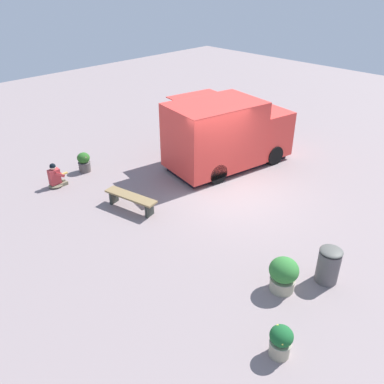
{
  "coord_description": "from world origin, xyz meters",
  "views": [
    {
      "loc": [
        9.27,
        7.35,
        6.63
      ],
      "look_at": [
        2.25,
        0.31,
        0.99
      ],
      "focal_mm": 37.29,
      "sensor_mm": 36.0,
      "label": 1
    }
  ],
  "objects_px": {
    "food_truck": "(226,136)",
    "trash_bin": "(329,265)",
    "plaza_bench": "(131,199)",
    "planter_flowering_near": "(283,274)",
    "planter_flowering_side": "(281,341)",
    "person_customer": "(56,178)",
    "planter_flowering_far": "(84,162)"
  },
  "relations": [
    {
      "from": "food_truck",
      "to": "trash_bin",
      "type": "height_order",
      "value": "food_truck"
    },
    {
      "from": "food_truck",
      "to": "plaza_bench",
      "type": "bearing_deg",
      "value": 0.22
    },
    {
      "from": "planter_flowering_near",
      "to": "planter_flowering_side",
      "type": "xyz_separation_m",
      "value": [
        1.57,
        1.0,
        -0.08
      ]
    },
    {
      "from": "food_truck",
      "to": "person_customer",
      "type": "xyz_separation_m",
      "value": [
        5.4,
        -2.99,
        -0.86
      ]
    },
    {
      "from": "food_truck",
      "to": "planter_flowering_near",
      "type": "xyz_separation_m",
      "value": [
        4.16,
        5.37,
        -0.74
      ]
    },
    {
      "from": "trash_bin",
      "to": "planter_flowering_near",
      "type": "bearing_deg",
      "value": -29.66
    },
    {
      "from": "planter_flowering_near",
      "to": "planter_flowering_side",
      "type": "bearing_deg",
      "value": 32.54
    },
    {
      "from": "plaza_bench",
      "to": "planter_flowering_near",
      "type": "bearing_deg",
      "value": 93.38
    },
    {
      "from": "planter_flowering_near",
      "to": "food_truck",
      "type": "bearing_deg",
      "value": -127.8
    },
    {
      "from": "person_customer",
      "to": "planter_flowering_near",
      "type": "distance_m",
      "value": 8.45
    },
    {
      "from": "person_customer",
      "to": "planter_flowering_side",
      "type": "height_order",
      "value": "person_customer"
    },
    {
      "from": "planter_flowering_side",
      "to": "planter_flowering_near",
      "type": "bearing_deg",
      "value": -147.46
    },
    {
      "from": "food_truck",
      "to": "person_customer",
      "type": "relative_size",
      "value": 5.69
    },
    {
      "from": "planter_flowering_far",
      "to": "planter_flowering_side",
      "type": "relative_size",
      "value": 1.03
    },
    {
      "from": "person_customer",
      "to": "plaza_bench",
      "type": "bearing_deg",
      "value": 107.06
    },
    {
      "from": "person_customer",
      "to": "planter_flowering_far",
      "type": "xyz_separation_m",
      "value": [
        -1.32,
        -0.33,
        0.04
      ]
    },
    {
      "from": "planter_flowering_far",
      "to": "trash_bin",
      "type": "relative_size",
      "value": 0.78
    },
    {
      "from": "person_customer",
      "to": "trash_bin",
      "type": "bearing_deg",
      "value": 104.17
    },
    {
      "from": "person_customer",
      "to": "trash_bin",
      "type": "height_order",
      "value": "trash_bin"
    },
    {
      "from": "planter_flowering_far",
      "to": "plaza_bench",
      "type": "xyz_separation_m",
      "value": [
        0.4,
        3.34,
        -0.01
      ]
    },
    {
      "from": "person_customer",
      "to": "planter_flowering_near",
      "type": "relative_size",
      "value": 1.01
    },
    {
      "from": "person_customer",
      "to": "food_truck",
      "type": "bearing_deg",
      "value": 151.04
    },
    {
      "from": "planter_flowering_near",
      "to": "planter_flowering_far",
      "type": "xyz_separation_m",
      "value": [
        -0.09,
        -8.69,
        -0.08
      ]
    },
    {
      "from": "person_customer",
      "to": "plaza_bench",
      "type": "height_order",
      "value": "person_customer"
    },
    {
      "from": "planter_flowering_far",
      "to": "planter_flowering_side",
      "type": "distance_m",
      "value": 9.83
    },
    {
      "from": "planter_flowering_near",
      "to": "planter_flowering_side",
      "type": "relative_size",
      "value": 1.22
    },
    {
      "from": "person_customer",
      "to": "planter_flowering_side",
      "type": "xyz_separation_m",
      "value": [
        0.33,
        9.36,
        0.04
      ]
    },
    {
      "from": "plaza_bench",
      "to": "trash_bin",
      "type": "relative_size",
      "value": 1.97
    },
    {
      "from": "person_customer",
      "to": "planter_flowering_side",
      "type": "distance_m",
      "value": 9.36
    },
    {
      "from": "person_customer",
      "to": "planter_flowering_near",
      "type": "height_order",
      "value": "person_customer"
    },
    {
      "from": "planter_flowering_near",
      "to": "plaza_bench",
      "type": "relative_size",
      "value": 0.47
    },
    {
      "from": "trash_bin",
      "to": "food_truck",
      "type": "bearing_deg",
      "value": -117.86
    }
  ]
}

